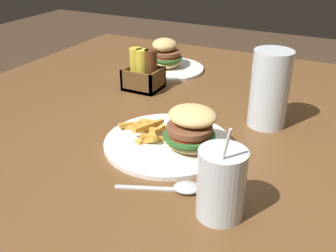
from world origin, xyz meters
TOP-DOWN VIEW (x-y plane):
  - dining_table at (0.00, 0.00)m, footprint 1.46×1.29m
  - meal_plate_near at (0.02, -0.15)m, footprint 0.29×0.29m
  - beer_glass at (0.16, 0.05)m, footprint 0.09×0.09m
  - juice_glass at (0.18, -0.32)m, footprint 0.08×0.08m
  - spoon at (0.10, -0.29)m, footprint 0.16×0.09m
  - meal_plate_far at (-0.24, 0.31)m, footprint 0.25×0.25m
  - condiment_caddy at (-0.23, 0.13)m, footprint 0.11×0.09m

SIDE VIEW (x-z plane):
  - dining_table at x=0.00m, z-range 0.29..1.01m
  - spoon at x=0.10m, z-range 0.71..0.73m
  - meal_plate_near at x=0.02m, z-range 0.69..0.80m
  - meal_plate_far at x=-0.24m, z-range 0.69..0.80m
  - condiment_caddy at x=-0.23m, z-range 0.70..0.83m
  - juice_glass at x=0.18m, z-range 0.68..0.86m
  - beer_glass at x=0.16m, z-range 0.71..0.90m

